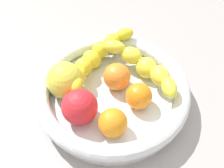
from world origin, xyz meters
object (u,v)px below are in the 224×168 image
at_px(orange_mid_left, 139,96).
at_px(tomato_red, 80,107).
at_px(fruit_bowl, 112,93).
at_px(banana_draped_right, 95,58).
at_px(orange_front, 117,77).
at_px(apple_yellow, 65,79).
at_px(banana_draped_left, 144,66).
at_px(orange_mid_right, 113,123).

distance_m(orange_mid_left, tomato_red, 0.11).
distance_m(fruit_bowl, banana_draped_right, 0.08).
bearing_deg(fruit_bowl, banana_draped_right, 119.22).
distance_m(fruit_bowl, tomato_red, 0.09).
height_order(orange_front, tomato_red, tomato_red).
relative_size(fruit_bowl, apple_yellow, 4.24).
relative_size(fruit_bowl, banana_draped_right, 1.60).
relative_size(orange_front, orange_mid_left, 1.09).
distance_m(banana_draped_left, orange_front, 0.06).
height_order(tomato_red, apple_yellow, apple_yellow).
distance_m(banana_draped_left, orange_mid_left, 0.07).
bearing_deg(fruit_bowl, banana_draped_left, 37.61).
bearing_deg(orange_mid_left, orange_mid_right, -126.45).
bearing_deg(banana_draped_left, apple_yellow, -163.30).
height_order(orange_mid_left, apple_yellow, apple_yellow).
height_order(orange_front, apple_yellow, apple_yellow).
height_order(fruit_bowl, orange_mid_left, orange_mid_left).
xyz_separation_m(banana_draped_left, orange_mid_right, (-0.06, -0.13, -0.01)).
relative_size(banana_draped_right, orange_front, 3.48).
height_order(fruit_bowl, tomato_red, tomato_red).
distance_m(banana_draped_right, apple_yellow, 0.08).
relative_size(fruit_bowl, tomato_red, 4.62).
height_order(orange_mid_right, apple_yellow, apple_yellow).
height_order(orange_front, orange_mid_left, orange_front).
bearing_deg(orange_mid_right, apple_yellow, 137.47).
bearing_deg(banana_draped_right, banana_draped_left, -11.73).
bearing_deg(tomato_red, orange_front, 51.93).
distance_m(banana_draped_left, banana_draped_right, 0.10).
relative_size(orange_mid_left, orange_mid_right, 0.97).
distance_m(fruit_bowl, orange_mid_right, 0.09).
height_order(fruit_bowl, orange_front, orange_front).
height_order(banana_draped_left, orange_front, banana_draped_left).
xyz_separation_m(orange_front, apple_yellow, (-0.10, -0.02, 0.01)).
bearing_deg(fruit_bowl, tomato_red, -132.78).
bearing_deg(apple_yellow, orange_mid_left, -10.28).
distance_m(fruit_bowl, orange_front, 0.03).
relative_size(banana_draped_left, orange_mid_left, 3.01).
relative_size(orange_mid_left, tomato_red, 0.76).
bearing_deg(banana_draped_right, tomato_red, -97.12).
height_order(banana_draped_right, orange_mid_left, banana_draped_right).
xyz_separation_m(fruit_bowl, banana_draped_right, (-0.04, 0.07, 0.03)).
xyz_separation_m(orange_front, orange_mid_left, (0.04, -0.05, -0.00)).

